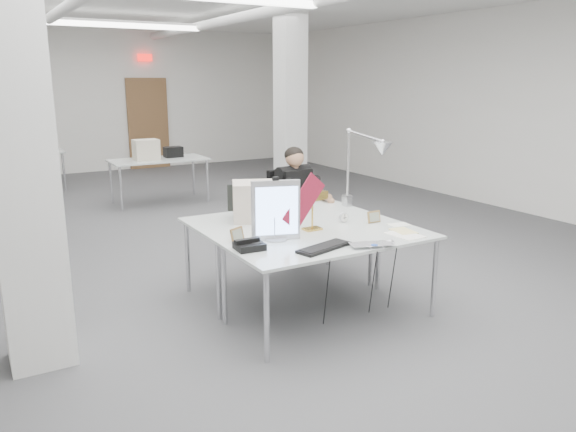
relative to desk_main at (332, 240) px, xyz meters
name	(u,v)px	position (x,y,z in m)	size (l,w,h in m)	color
room_shell	(213,111)	(0.04, 2.63, 0.95)	(10.04, 14.04, 3.24)	#47484A
desk_main	(332,240)	(0.00, 0.00, 0.00)	(1.80, 0.90, 0.03)	silver
desk_second	(280,218)	(0.00, 0.90, 0.00)	(1.80, 0.90, 0.03)	silver
bg_desk_a	(158,160)	(0.20, 5.50, 0.00)	(1.60, 0.80, 0.03)	silver
bg_desk_b	(17,153)	(-1.80, 7.70, 0.00)	(1.60, 0.80, 0.03)	silver
office_chair	(292,217)	(0.56, 1.62, -0.22)	(0.51, 0.51, 1.04)	black
seated_person	(295,186)	(0.56, 1.57, 0.16)	(0.54, 0.67, 1.00)	black
monitor	(276,210)	(-0.44, 0.20, 0.27)	(0.41, 0.04, 0.51)	#BAB9BE
pennant	(304,202)	(-0.18, 0.16, 0.32)	(0.48, 0.01, 0.20)	maroon
keyboard	(324,247)	(-0.23, -0.23, 0.02)	(0.50, 0.17, 0.02)	black
laptop	(374,247)	(0.13, -0.42, 0.03)	(0.36, 0.23, 0.03)	#BBBABF
mouse	(390,242)	(0.32, -0.37, 0.03)	(0.09, 0.06, 0.03)	silver
bankers_lamp	(312,212)	(0.00, 0.32, 0.17)	(0.29, 0.11, 0.32)	gold
desk_phone	(249,246)	(-0.75, 0.06, 0.04)	(0.22, 0.20, 0.06)	black
picture_frame_left	(237,235)	(-0.74, 0.32, 0.07)	(0.15, 0.01, 0.12)	olive
picture_frame_right	(374,217)	(0.65, 0.25, 0.07)	(0.14, 0.01, 0.11)	#A07A44
desk_clock	(344,217)	(0.41, 0.40, 0.06)	(0.09, 0.09, 0.03)	silver
paper_stack_a	(405,235)	(0.60, -0.24, 0.02)	(0.22, 0.31, 0.01)	white
paper_stack_b	(403,231)	(0.67, -0.14, 0.02)	(0.17, 0.23, 0.01)	#E0CF86
paper_stack_c	(399,225)	(0.79, 0.05, 0.02)	(0.19, 0.14, 0.01)	white
beige_monitor	(254,201)	(-0.29, 0.90, 0.20)	(0.39, 0.37, 0.37)	beige
architect_lamp	(363,167)	(0.85, 0.71, 0.47)	(0.24, 0.70, 0.91)	silver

